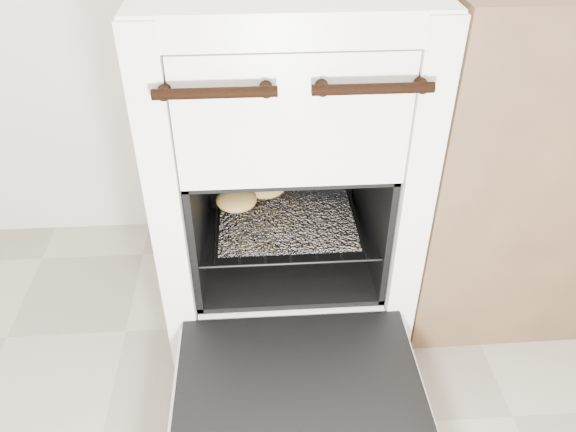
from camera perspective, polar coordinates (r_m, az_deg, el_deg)
name	(u,v)px	position (r m, az deg, el deg)	size (l,w,h in m)	color
stove	(284,168)	(1.47, -0.38, 4.94)	(0.61, 0.67, 0.93)	white
oven_door	(299,391)	(1.26, 1.14, -17.33)	(0.54, 0.42, 0.04)	black
oven_rack	(286,214)	(1.47, -0.21, 0.25)	(0.44, 0.42, 0.01)	black
foil_sheet	(286,216)	(1.45, -0.16, -0.02)	(0.34, 0.30, 0.01)	silver
baked_rolls	(248,191)	(1.51, -4.10, 2.56)	(0.23, 0.22, 0.05)	tan
counter	(567,143)	(1.76, 26.45, 6.66)	(0.92, 0.61, 0.92)	brown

